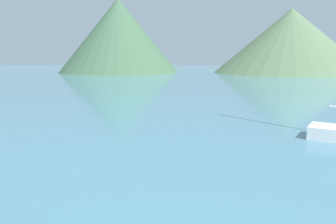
% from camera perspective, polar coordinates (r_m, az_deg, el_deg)
% --- Properties ---
extents(hill_west, '(25.76, 25.76, 15.68)m').
position_cam_1_polar(hill_west, '(73.50, -8.60, 13.00)').
color(hill_west, '#38563D').
rests_on(hill_west, ground_plane).
extents(hill_central, '(31.25, 31.25, 13.22)m').
position_cam_1_polar(hill_central, '(74.34, 20.53, 11.51)').
color(hill_central, '#4C6647').
rests_on(hill_central, ground_plane).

